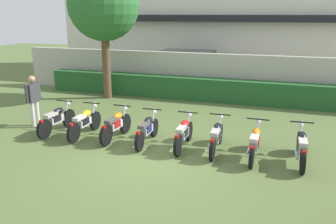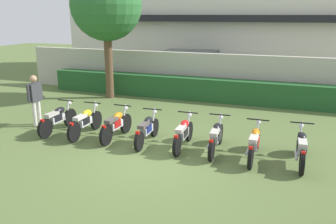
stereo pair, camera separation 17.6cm
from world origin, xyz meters
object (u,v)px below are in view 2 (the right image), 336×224
(inspector_person, at_px, (35,96))
(motorcycle_in_row_2, at_px, (116,125))
(motorcycle_in_row_4, at_px, (183,133))
(motorcycle_in_row_5, at_px, (216,137))
(motorcycle_in_row_1, at_px, (85,122))
(motorcycle_in_row_3, at_px, (147,129))
(motorcycle_in_row_7, at_px, (301,147))
(parked_car, at_px, (193,69))
(tree_near_inspector, at_px, (106,6))
(motorcycle_in_row_6, at_px, (254,143))
(motorcycle_in_row_0, at_px, (58,119))

(inspector_person, bearing_deg, motorcycle_in_row_2, -4.76)
(motorcycle_in_row_4, distance_m, motorcycle_in_row_5, 0.94)
(motorcycle_in_row_1, xyz_separation_m, motorcycle_in_row_5, (4.16, 0.06, -0.01))
(motorcycle_in_row_1, height_order, motorcycle_in_row_5, motorcycle_in_row_1)
(inspector_person, bearing_deg, motorcycle_in_row_3, -4.02)
(motorcycle_in_row_3, relative_size, motorcycle_in_row_7, 0.95)
(parked_car, bearing_deg, motorcycle_in_row_3, -85.50)
(tree_near_inspector, height_order, motorcycle_in_row_6, tree_near_inspector)
(tree_near_inspector, distance_m, motorcycle_in_row_7, 10.22)
(motorcycle_in_row_6, bearing_deg, motorcycle_in_row_7, -86.93)
(parked_car, height_order, motorcycle_in_row_3, parked_car)
(motorcycle_in_row_2, relative_size, motorcycle_in_row_4, 1.00)
(tree_near_inspector, xyz_separation_m, motorcycle_in_row_4, (5.07, -4.86, -3.60))
(motorcycle_in_row_4, distance_m, motorcycle_in_row_6, 2.00)
(motorcycle_in_row_4, xyz_separation_m, motorcycle_in_row_5, (0.94, 0.03, 0.00))
(motorcycle_in_row_2, distance_m, motorcycle_in_row_7, 5.30)
(motorcycle_in_row_4, bearing_deg, tree_near_inspector, 44.43)
(motorcycle_in_row_5, bearing_deg, motorcycle_in_row_0, 88.30)
(motorcycle_in_row_2, relative_size, motorcycle_in_row_7, 0.94)
(motorcycle_in_row_0, height_order, motorcycle_in_row_3, motorcycle_in_row_0)
(tree_near_inspector, height_order, motorcycle_in_row_1, tree_near_inspector)
(tree_near_inspector, bearing_deg, motorcycle_in_row_1, -69.24)
(motorcycle_in_row_3, relative_size, motorcycle_in_row_5, 0.96)
(motorcycle_in_row_4, height_order, motorcycle_in_row_7, motorcycle_in_row_7)
(motorcycle_in_row_7, bearing_deg, motorcycle_in_row_6, 90.04)
(motorcycle_in_row_1, height_order, inspector_person, inspector_person)
(motorcycle_in_row_1, distance_m, motorcycle_in_row_6, 5.21)
(motorcycle_in_row_3, bearing_deg, motorcycle_in_row_1, 87.70)
(motorcycle_in_row_4, bearing_deg, parked_car, 12.73)
(tree_near_inspector, bearing_deg, motorcycle_in_row_0, -80.31)
(motorcycle_in_row_4, relative_size, motorcycle_in_row_6, 0.95)
(inspector_person, bearing_deg, motorcycle_in_row_1, -8.46)
(motorcycle_in_row_0, bearing_deg, motorcycle_in_row_3, -88.66)
(motorcycle_in_row_0, bearing_deg, parked_car, -13.01)
(tree_near_inspector, relative_size, motorcycle_in_row_4, 3.05)
(motorcycle_in_row_5, relative_size, inspector_person, 1.11)
(parked_car, height_order, inspector_person, parked_car)
(motorcycle_in_row_2, bearing_deg, inspector_person, 86.53)
(tree_near_inspector, bearing_deg, parked_car, 51.31)
(motorcycle_in_row_2, bearing_deg, parked_car, 1.53)
(motorcycle_in_row_2, bearing_deg, motorcycle_in_row_4, -89.28)
(parked_car, distance_m, motorcycle_in_row_5, 9.00)
(motorcycle_in_row_2, height_order, motorcycle_in_row_5, motorcycle_in_row_2)
(motorcycle_in_row_2, bearing_deg, motorcycle_in_row_1, 94.02)
(motorcycle_in_row_6, distance_m, inspector_person, 7.37)
(motorcycle_in_row_1, bearing_deg, motorcycle_in_row_5, -90.55)
(parked_car, bearing_deg, motorcycle_in_row_6, -66.65)
(motorcycle_in_row_2, distance_m, motorcycle_in_row_5, 3.10)
(motorcycle_in_row_1, distance_m, motorcycle_in_row_2, 1.06)
(motorcycle_in_row_0, relative_size, motorcycle_in_row_2, 1.03)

